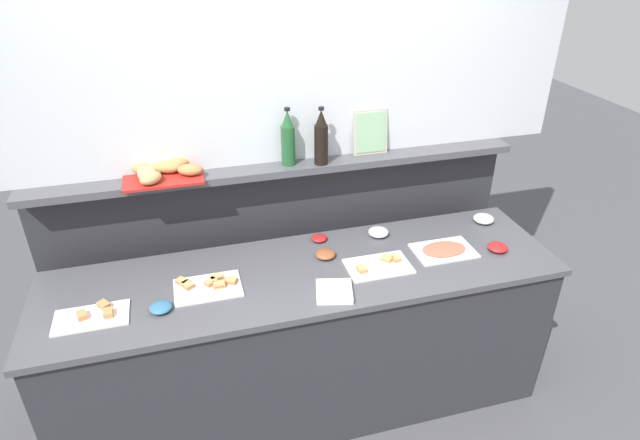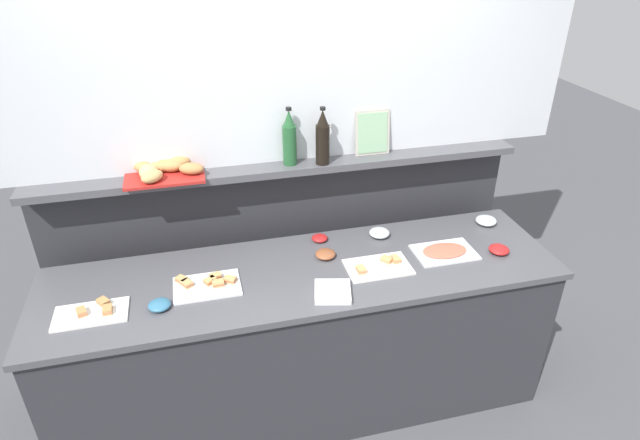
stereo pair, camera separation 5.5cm
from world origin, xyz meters
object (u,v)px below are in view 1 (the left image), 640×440
(cold_cuts_platter, at_px, (444,250))
(bread_basket, at_px, (163,170))
(sandwich_platter_side, at_px, (208,286))
(sandwich_platter_rear, at_px, (93,316))
(condiment_bowl_dark, at_px, (325,254))
(napkin_stack, at_px, (334,292))
(framed_picture, at_px, (370,132))
(condiment_bowl_red, at_px, (161,307))
(condiment_bowl_teal, at_px, (498,247))
(sandwich_platter_front, at_px, (379,265))
(condiment_bowl_cream, at_px, (319,238))
(glass_bowl_large, at_px, (378,232))
(wine_bottle_dark, at_px, (321,139))
(glass_bowl_medium, at_px, (484,219))
(wine_bottle_green, at_px, (288,139))

(cold_cuts_platter, height_order, bread_basket, bread_basket)
(sandwich_platter_side, relative_size, bread_basket, 0.78)
(sandwich_platter_rear, xyz_separation_m, bread_basket, (0.37, 0.57, 0.42))
(condiment_bowl_dark, xyz_separation_m, napkin_stack, (-0.05, -0.32, -0.00))
(sandwich_platter_side, height_order, framed_picture, framed_picture)
(condiment_bowl_red, height_order, condiment_bowl_teal, condiment_bowl_teal)
(sandwich_platter_front, bearing_deg, condiment_bowl_cream, 124.63)
(cold_cuts_platter, bearing_deg, condiment_bowl_red, -175.86)
(condiment_bowl_cream, xyz_separation_m, condiment_bowl_dark, (-0.01, -0.17, 0.00))
(condiment_bowl_red, distance_m, framed_picture, 1.45)
(sandwich_platter_rear, bearing_deg, condiment_bowl_red, -5.54)
(sandwich_platter_front, distance_m, condiment_bowl_teal, 0.67)
(glass_bowl_large, relative_size, wine_bottle_dark, 0.36)
(condiment_bowl_cream, height_order, framed_picture, framed_picture)
(condiment_bowl_red, height_order, napkin_stack, condiment_bowl_red)
(framed_picture, bearing_deg, sandwich_platter_front, -103.33)
(wine_bottle_dark, bearing_deg, condiment_bowl_cream, -109.64)
(sandwich_platter_front, bearing_deg, framed_picture, 76.67)
(sandwich_platter_rear, xyz_separation_m, condiment_bowl_cream, (1.15, 0.37, 0.01))
(sandwich_platter_front, bearing_deg, condiment_bowl_teal, -1.95)
(condiment_bowl_red, bearing_deg, framed_picture, 26.96)
(glass_bowl_medium, bearing_deg, napkin_stack, -157.73)
(wine_bottle_dark, bearing_deg, glass_bowl_large, -34.95)
(napkin_stack, xyz_separation_m, bread_basket, (-0.72, 0.70, 0.42))
(glass_bowl_medium, distance_m, condiment_bowl_dark, 1.00)
(framed_picture, bearing_deg, napkin_stack, -120.49)
(condiment_bowl_red, bearing_deg, glass_bowl_medium, 10.28)
(cold_cuts_platter, xyz_separation_m, napkin_stack, (-0.67, -0.20, 0.01))
(wine_bottle_dark, xyz_separation_m, framed_picture, (0.30, 0.07, -0.02))
(sandwich_platter_rear, relative_size, wine_bottle_dark, 1.02)
(condiment_bowl_cream, height_order, condiment_bowl_dark, condiment_bowl_dark)
(condiment_bowl_red, relative_size, napkin_stack, 0.61)
(sandwich_platter_side, bearing_deg, glass_bowl_large, 13.86)
(glass_bowl_medium, height_order, condiment_bowl_dark, glass_bowl_medium)
(sandwich_platter_rear, relative_size, sandwich_platter_side, 1.01)
(sandwich_platter_front, distance_m, wine_bottle_dark, 0.74)
(glass_bowl_large, distance_m, condiment_bowl_teal, 0.64)
(condiment_bowl_red, bearing_deg, sandwich_platter_rear, 174.46)
(glass_bowl_large, distance_m, wine_bottle_dark, 0.62)
(sandwich_platter_front, xyz_separation_m, condiment_bowl_teal, (0.67, -0.02, 0.01))
(sandwich_platter_rear, height_order, glass_bowl_large, glass_bowl_large)
(condiment_bowl_teal, bearing_deg, glass_bowl_medium, 73.43)
(glass_bowl_large, bearing_deg, sandwich_platter_front, -110.23)
(condiment_bowl_dark, height_order, wine_bottle_green, wine_bottle_green)
(sandwich_platter_front, height_order, framed_picture, framed_picture)
(wine_bottle_green, xyz_separation_m, framed_picture, (0.48, 0.03, -0.02))
(condiment_bowl_teal, height_order, framed_picture, framed_picture)
(wine_bottle_dark, bearing_deg, bread_basket, 176.55)
(wine_bottle_dark, relative_size, bread_basket, 0.77)
(glass_bowl_large, height_order, condiment_bowl_dark, glass_bowl_large)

